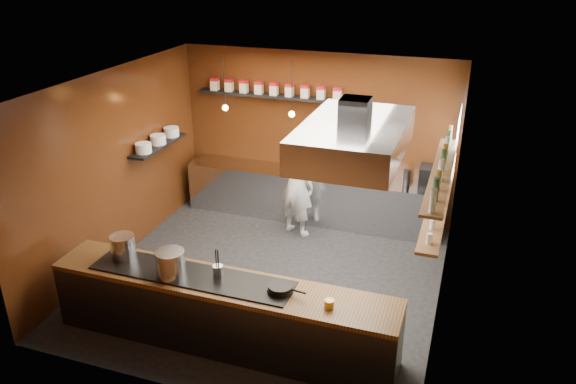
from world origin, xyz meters
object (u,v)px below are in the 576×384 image
at_px(stockpot_small, 171,263).
at_px(chef, 296,184).
at_px(stockpot_large, 123,247).
at_px(espresso_machine, 431,178).
at_px(extractor_hood, 354,138).

height_order(stockpot_small, chef, chef).
distance_m(stockpot_large, chef, 3.35).
bearing_deg(chef, espresso_machine, -144.15).
bearing_deg(extractor_hood, stockpot_large, -157.86).
height_order(extractor_hood, chef, extractor_hood).
height_order(extractor_hood, stockpot_large, extractor_hood).
distance_m(extractor_hood, espresso_machine, 3.04).
bearing_deg(espresso_machine, extractor_hood, -108.91).
relative_size(stockpot_small, chef, 0.19).
relative_size(extractor_hood, chef, 1.09).
distance_m(extractor_hood, stockpot_small, 2.70).
bearing_deg(extractor_hood, chef, 124.92).
distance_m(stockpot_large, espresso_machine, 5.09).
height_order(stockpot_large, chef, chef).
bearing_deg(stockpot_large, stockpot_small, -13.28).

